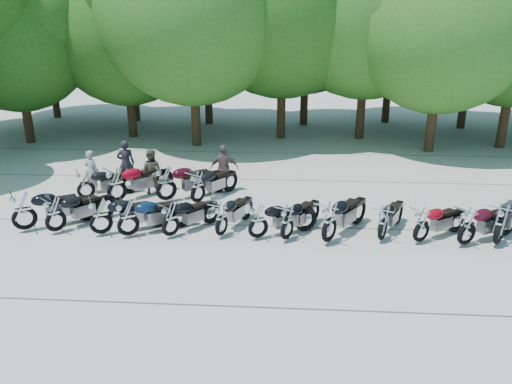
# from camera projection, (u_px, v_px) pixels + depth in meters

# --- Properties ---
(ground) EXTENTS (90.00, 90.00, 0.00)m
(ground) POSITION_uv_depth(u_px,v_px,m) (252.00, 247.00, 13.88)
(ground) COLOR #9B978C
(ground) RESTS_ON ground
(tree_1) EXTENTS (6.97, 6.97, 8.55)m
(tree_1) POSITION_uv_depth(u_px,v_px,m) (15.00, 38.00, 23.47)
(tree_1) COLOR #3A2614
(tree_1) RESTS_ON ground
(tree_2) EXTENTS (7.31, 7.31, 8.97)m
(tree_2) POSITION_uv_depth(u_px,v_px,m) (125.00, 31.00, 24.60)
(tree_2) COLOR #3A2614
(tree_2) RESTS_ON ground
(tree_3) EXTENTS (8.70, 8.70, 10.67)m
(tree_3) POSITION_uv_depth(u_px,v_px,m) (191.00, 9.00, 22.52)
(tree_3) COLOR #3A2614
(tree_3) RESTS_ON ground
(tree_4) EXTENTS (9.13, 9.13, 11.20)m
(tree_4) POSITION_uv_depth(u_px,v_px,m) (283.00, 2.00, 23.90)
(tree_4) COLOR #3A2614
(tree_4) RESTS_ON ground
(tree_5) EXTENTS (9.04, 9.04, 11.10)m
(tree_5) POSITION_uv_depth(u_px,v_px,m) (368.00, 4.00, 23.78)
(tree_5) COLOR #3A2614
(tree_5) RESTS_ON ground
(tree_6) EXTENTS (8.00, 8.00, 9.82)m
(tree_6) POSITION_uv_depth(u_px,v_px,m) (444.00, 21.00, 21.61)
(tree_6) COLOR #3A2614
(tree_6) RESTS_ON ground
(tree_9) EXTENTS (7.59, 7.59, 9.32)m
(tree_9) POSITION_uv_depth(u_px,v_px,m) (45.00, 25.00, 29.37)
(tree_9) COLOR #3A2614
(tree_9) RESTS_ON ground
(tree_10) EXTENTS (7.78, 7.78, 9.55)m
(tree_10) POSITION_uv_depth(u_px,v_px,m) (129.00, 22.00, 28.42)
(tree_10) COLOR #3A2614
(tree_10) RESTS_ON ground
(tree_11) EXTENTS (7.56, 7.56, 9.28)m
(tree_11) POSITION_uv_depth(u_px,v_px,m) (206.00, 26.00, 27.69)
(tree_11) COLOR #3A2614
(tree_11) RESTS_ON ground
(tree_12) EXTENTS (7.88, 7.88, 9.67)m
(tree_12) POSITION_uv_depth(u_px,v_px,m) (307.00, 21.00, 27.30)
(tree_12) COLOR #3A2614
(tree_12) RESTS_ON ground
(tree_13) EXTENTS (8.31, 8.31, 10.20)m
(tree_13) POSITION_uv_depth(u_px,v_px,m) (394.00, 15.00, 27.84)
(tree_13) COLOR #3A2614
(tree_13) RESTS_ON ground
(tree_14) EXTENTS (8.02, 8.02, 9.84)m
(tree_14) POSITION_uv_depth(u_px,v_px,m) (475.00, 20.00, 26.37)
(tree_14) COLOR #3A2614
(tree_14) RESTS_ON ground
(motorcycle_0) EXTENTS (2.49, 1.98, 1.40)m
(motorcycle_0) POSITION_uv_depth(u_px,v_px,m) (23.00, 210.00, 14.65)
(motorcycle_0) COLOR black
(motorcycle_0) RESTS_ON ground
(motorcycle_1) EXTENTS (1.97, 2.17, 1.27)m
(motorcycle_1) POSITION_uv_depth(u_px,v_px,m) (55.00, 213.00, 14.57)
(motorcycle_1) COLOR black
(motorcycle_1) RESTS_ON ground
(motorcycle_2) EXTENTS (2.37, 1.68, 1.30)m
(motorcycle_2) POSITION_uv_depth(u_px,v_px,m) (100.00, 215.00, 14.39)
(motorcycle_2) COLOR black
(motorcycle_2) RESTS_ON ground
(motorcycle_3) EXTENTS (2.30, 1.79, 1.29)m
(motorcycle_3) POSITION_uv_depth(u_px,v_px,m) (128.00, 217.00, 14.28)
(motorcycle_3) COLOR #0B1A33
(motorcycle_3) RESTS_ON ground
(motorcycle_4) EXTENTS (1.86, 1.99, 1.18)m
(motorcycle_4) POSITION_uv_depth(u_px,v_px,m) (170.00, 219.00, 14.30)
(motorcycle_4) COLOR black
(motorcycle_4) RESTS_ON ground
(motorcycle_5) EXTENTS (1.43, 2.21, 1.20)m
(motorcycle_5) POSITION_uv_depth(u_px,v_px,m) (221.00, 218.00, 14.33)
(motorcycle_5) COLOR black
(motorcycle_5) RESTS_ON ground
(motorcycle_6) EXTENTS (2.22, 1.58, 1.22)m
(motorcycle_6) POSITION_uv_depth(u_px,v_px,m) (258.00, 220.00, 14.15)
(motorcycle_6) COLOR black
(motorcycle_6) RESTS_ON ground
(motorcycle_7) EXTENTS (1.66, 2.20, 1.22)m
(motorcycle_7) POSITION_uv_depth(u_px,v_px,m) (287.00, 221.00, 14.07)
(motorcycle_7) COLOR black
(motorcycle_7) RESTS_ON ground
(motorcycle_8) EXTENTS (2.01, 2.49, 1.40)m
(motorcycle_8) POSITION_uv_depth(u_px,v_px,m) (330.00, 221.00, 13.87)
(motorcycle_8) COLOR black
(motorcycle_8) RESTS_ON ground
(motorcycle_9) EXTENTS (1.54, 2.17, 1.20)m
(motorcycle_9) POSITION_uv_depth(u_px,v_px,m) (383.00, 222.00, 14.05)
(motorcycle_9) COLOR black
(motorcycle_9) RESTS_ON ground
(motorcycle_10) EXTENTS (2.12, 1.77, 1.21)m
(motorcycle_10) POSITION_uv_depth(u_px,v_px,m) (422.00, 224.00, 13.91)
(motorcycle_10) COLOR maroon
(motorcycle_10) RESTS_ON ground
(motorcycle_11) EXTENTS (2.35, 1.80, 1.31)m
(motorcycle_11) POSITION_uv_depth(u_px,v_px,m) (468.00, 225.00, 13.70)
(motorcycle_11) COLOR #330710
(motorcycle_11) RESTS_ON ground
(motorcycle_12) EXTENTS (2.04, 2.47, 1.41)m
(motorcycle_12) POSITION_uv_depth(u_px,v_px,m) (501.00, 223.00, 13.73)
(motorcycle_12) COLOR black
(motorcycle_12) RESTS_ON ground
(motorcycle_13) EXTENTS (2.17, 1.69, 1.21)m
(motorcycle_13) POSITION_uv_depth(u_px,v_px,m) (85.00, 183.00, 17.21)
(motorcycle_13) COLOR black
(motorcycle_13) RESTS_ON ground
(motorcycle_14) EXTENTS (2.32, 2.31, 1.42)m
(motorcycle_14) POSITION_uv_depth(u_px,v_px,m) (116.00, 183.00, 16.90)
(motorcycle_14) COLOR maroon
(motorcycle_14) RESTS_ON ground
(motorcycle_15) EXTENTS (2.59, 2.04, 1.45)m
(motorcycle_15) POSITION_uv_depth(u_px,v_px,m) (166.00, 182.00, 16.96)
(motorcycle_15) COLOR black
(motorcycle_15) RESTS_ON ground
(motorcycle_16) EXTENTS (1.87, 2.27, 1.29)m
(motorcycle_16) POSITION_uv_depth(u_px,v_px,m) (198.00, 186.00, 16.83)
(motorcycle_16) COLOR black
(motorcycle_16) RESTS_ON ground
(rider_0) EXTENTS (0.68, 0.56, 1.59)m
(rider_0) POSITION_uv_depth(u_px,v_px,m) (92.00, 172.00, 17.84)
(rider_0) COLOR gray
(rider_0) RESTS_ON ground
(rider_1) EXTENTS (0.85, 0.69, 1.64)m
(rider_1) POSITION_uv_depth(u_px,v_px,m) (151.00, 171.00, 17.80)
(rider_1) COLOR brown
(rider_1) RESTS_ON ground
(rider_2) EXTENTS (1.08, 0.56, 1.75)m
(rider_2) POSITION_uv_depth(u_px,v_px,m) (224.00, 168.00, 17.95)
(rider_2) COLOR brown
(rider_2) RESTS_ON ground
(rider_3) EXTENTS (0.73, 0.58, 1.76)m
(rider_3) POSITION_uv_depth(u_px,v_px,m) (126.00, 163.00, 18.57)
(rider_3) COLOR black
(rider_3) RESTS_ON ground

